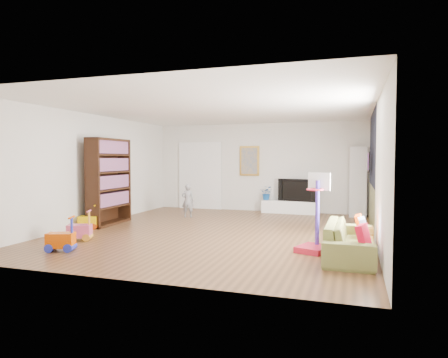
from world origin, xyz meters
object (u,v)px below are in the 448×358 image
(sofa, at_px, (350,240))
(basketball_hoop, at_px, (313,212))
(bookshelf, at_px, (109,182))
(media_console, at_px, (289,207))

(sofa, xyz_separation_m, basketball_hoop, (-0.62, 0.17, 0.40))
(bookshelf, height_order, sofa, bookshelf)
(media_console, xyz_separation_m, basketball_hoop, (1.16, -4.78, 0.50))
(basketball_hoop, bearing_deg, sofa, 4.86)
(sofa, height_order, basketball_hoop, basketball_hoop)
(media_console, bearing_deg, basketball_hoop, -74.39)
(media_console, relative_size, bookshelf, 0.76)
(bookshelf, height_order, basketball_hoop, bookshelf)
(sofa, distance_m, basketball_hoop, 0.76)
(bookshelf, relative_size, sofa, 1.08)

